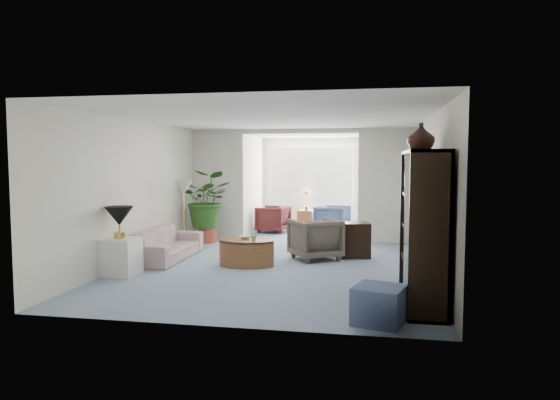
% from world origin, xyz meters
% --- Properties ---
extents(floor, '(6.00, 6.00, 0.00)m').
position_xyz_m(floor, '(0.00, 0.00, 0.00)').
color(floor, '#8797B3').
rests_on(floor, ground).
extents(sunroom_floor, '(2.60, 2.60, 0.00)m').
position_xyz_m(sunroom_floor, '(0.00, 4.10, 0.00)').
color(sunroom_floor, '#8797B3').
rests_on(sunroom_floor, ground).
extents(back_pier_left, '(1.20, 0.12, 2.50)m').
position_xyz_m(back_pier_left, '(-1.90, 3.00, 1.25)').
color(back_pier_left, silver).
rests_on(back_pier_left, ground).
extents(back_pier_right, '(1.20, 0.12, 2.50)m').
position_xyz_m(back_pier_right, '(1.90, 3.00, 1.25)').
color(back_pier_right, silver).
rests_on(back_pier_right, ground).
extents(back_header, '(2.60, 0.12, 0.10)m').
position_xyz_m(back_header, '(0.00, 3.00, 2.45)').
color(back_header, silver).
rests_on(back_header, back_pier_left).
extents(window_pane, '(2.20, 0.02, 1.50)m').
position_xyz_m(window_pane, '(0.00, 5.18, 1.40)').
color(window_pane, white).
extents(window_blinds, '(2.20, 0.02, 1.50)m').
position_xyz_m(window_blinds, '(0.00, 5.15, 1.40)').
color(window_blinds, white).
extents(framed_picture, '(0.04, 0.50, 0.40)m').
position_xyz_m(framed_picture, '(2.46, -0.10, 1.70)').
color(framed_picture, beige).
extents(sofa, '(0.76, 1.92, 0.56)m').
position_xyz_m(sofa, '(-2.07, 0.44, 0.28)').
color(sofa, beige).
rests_on(sofa, ground).
extents(end_table, '(0.53, 0.53, 0.58)m').
position_xyz_m(end_table, '(-2.27, -0.91, 0.29)').
color(end_table, white).
rests_on(end_table, ground).
extents(table_lamp, '(0.44, 0.44, 0.30)m').
position_xyz_m(table_lamp, '(-2.27, -0.91, 0.93)').
color(table_lamp, black).
rests_on(table_lamp, end_table).
extents(floor_lamp, '(0.36, 0.36, 0.28)m').
position_xyz_m(floor_lamp, '(-2.09, 1.34, 1.25)').
color(floor_lamp, beige).
rests_on(floor_lamp, ground).
extents(coffee_table, '(1.20, 1.20, 0.45)m').
position_xyz_m(coffee_table, '(-0.50, 0.14, 0.23)').
color(coffee_table, brown).
rests_on(coffee_table, ground).
extents(coffee_bowl, '(0.26, 0.26, 0.05)m').
position_xyz_m(coffee_bowl, '(-0.55, 0.24, 0.48)').
color(coffee_bowl, white).
rests_on(coffee_bowl, coffee_table).
extents(coffee_cup, '(0.13, 0.13, 0.10)m').
position_xyz_m(coffee_cup, '(-0.35, 0.04, 0.50)').
color(coffee_cup, beige).
rests_on(coffee_cup, coffee_table).
extents(wingback_chair, '(1.11, 1.12, 0.75)m').
position_xyz_m(wingback_chair, '(0.59, 0.92, 0.37)').
color(wingback_chair, '#5B5248').
rests_on(wingback_chair, ground).
extents(side_table_dark, '(0.62, 0.54, 0.65)m').
position_xyz_m(side_table_dark, '(1.29, 1.22, 0.32)').
color(side_table_dark, black).
rests_on(side_table_dark, ground).
extents(entertainment_cabinet, '(0.46, 1.73, 1.92)m').
position_xyz_m(entertainment_cabinet, '(2.23, -1.66, 0.96)').
color(entertainment_cabinet, black).
rests_on(entertainment_cabinet, ground).
extents(cabinet_urn, '(0.36, 0.36, 0.37)m').
position_xyz_m(cabinet_urn, '(2.23, -1.16, 2.11)').
color(cabinet_urn, '#331711').
rests_on(cabinet_urn, entertainment_cabinet).
extents(ottoman, '(0.65, 0.65, 0.42)m').
position_xyz_m(ottoman, '(1.70, -2.57, 0.21)').
color(ottoman, slate).
rests_on(ottoman, ground).
extents(plant_pot, '(0.40, 0.40, 0.32)m').
position_xyz_m(plant_pot, '(-1.95, 2.38, 0.16)').
color(plant_pot, '#AF4232').
rests_on(plant_pot, ground).
extents(house_plant, '(1.14, 0.99, 1.27)m').
position_xyz_m(house_plant, '(-1.95, 2.38, 0.95)').
color(house_plant, '#29521C').
rests_on(house_plant, plant_pot).
extents(sunroom_chair_blue, '(0.91, 0.89, 0.71)m').
position_xyz_m(sunroom_chair_blue, '(0.66, 4.18, 0.35)').
color(sunroom_chair_blue, slate).
rests_on(sunroom_chair_blue, ground).
extents(sunroom_chair_maroon, '(0.85, 0.84, 0.67)m').
position_xyz_m(sunroom_chair_maroon, '(-0.84, 4.18, 0.33)').
color(sunroom_chair_maroon, '#551D1E').
rests_on(sunroom_chair_maroon, ground).
extents(sunroom_table, '(0.46, 0.39, 0.50)m').
position_xyz_m(sunroom_table, '(-0.09, 4.93, 0.25)').
color(sunroom_table, brown).
rests_on(sunroom_table, ground).
extents(shelf_clutter, '(0.30, 1.24, 1.06)m').
position_xyz_m(shelf_clutter, '(2.18, -1.68, 0.98)').
color(shelf_clutter, '#2B2725').
rests_on(shelf_clutter, entertainment_cabinet).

